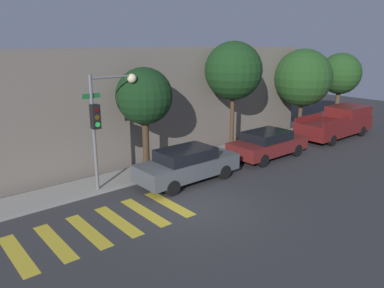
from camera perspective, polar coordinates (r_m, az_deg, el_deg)
name	(u,v)px	position (r m, az deg, el deg)	size (l,w,h in m)	color
ground_plane	(194,207)	(13.54, 0.28, -9.61)	(60.00, 60.00, 0.00)	#333335
sidewalk	(134,175)	(16.58, -8.81, -4.70)	(26.00, 1.70, 0.14)	gray
building_row	(87,104)	(19.60, -15.64, 5.93)	(26.00, 6.00, 5.35)	slate
crosswalk	(103,226)	(12.62, -13.35, -12.03)	(5.68, 2.60, 0.00)	gold
traffic_light_pole	(104,111)	(14.46, -13.22, 4.88)	(2.27, 0.56, 4.57)	slate
sedan_near_corner	(187,164)	(15.59, -0.73, -3.12)	(4.47, 1.75, 1.46)	#4C5156
sedan_middle	(268,144)	(19.19, 11.47, 0.06)	(4.28, 1.85, 1.39)	maroon
pickup_truck	(337,123)	(24.54, 21.25, 3.06)	(5.55, 2.06, 1.79)	maroon
tree_near_corner	(144,97)	(16.08, -7.28, 7.15)	(2.42, 2.42, 4.69)	#42301E
tree_midblock	(233,71)	(19.41, 6.34, 11.00)	(2.94, 2.94, 5.74)	#4C3823
tree_far_end	(303,78)	(24.25, 16.56, 9.64)	(3.49, 3.49, 5.28)	#4C3823
tree_behind_truck	(340,74)	(27.99, 21.67, 9.89)	(2.79, 2.79, 4.94)	brown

